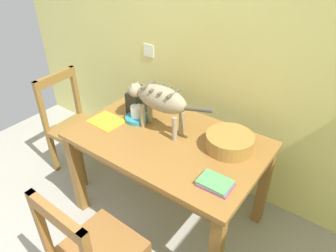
{
  "coord_description": "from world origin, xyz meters",
  "views": [
    {
      "loc": [
        1.02,
        0.03,
        2.01
      ],
      "look_at": [
        -0.02,
        1.45,
        0.85
      ],
      "focal_mm": 33.4,
      "sensor_mm": 36.0,
      "label": 1
    }
  ],
  "objects_px": {
    "magazine": "(107,121)",
    "book_stack": "(215,183)",
    "dining_table": "(168,149)",
    "toaster": "(140,101)",
    "wooden_chair_far": "(75,126)",
    "saucer_bowl": "(137,118)",
    "coffee_mug": "(137,112)",
    "wicker_basket": "(230,142)",
    "cat": "(160,99)"
  },
  "relations": [
    {
      "from": "magazine",
      "to": "wicker_basket",
      "type": "relative_size",
      "value": 0.77
    },
    {
      "from": "saucer_bowl",
      "to": "toaster",
      "type": "height_order",
      "value": "toaster"
    },
    {
      "from": "cat",
      "to": "magazine",
      "type": "xyz_separation_m",
      "value": [
        -0.39,
        -0.15,
        -0.24
      ]
    },
    {
      "from": "magazine",
      "to": "wooden_chair_far",
      "type": "relative_size",
      "value": 0.26
    },
    {
      "from": "dining_table",
      "to": "book_stack",
      "type": "xyz_separation_m",
      "value": [
        0.49,
        -0.22,
        0.11
      ]
    },
    {
      "from": "cat",
      "to": "toaster",
      "type": "xyz_separation_m",
      "value": [
        -0.29,
        0.13,
        -0.16
      ]
    },
    {
      "from": "wicker_basket",
      "to": "toaster",
      "type": "height_order",
      "value": "toaster"
    },
    {
      "from": "cat",
      "to": "book_stack",
      "type": "height_order",
      "value": "cat"
    },
    {
      "from": "book_stack",
      "to": "wicker_basket",
      "type": "relative_size",
      "value": 0.62
    },
    {
      "from": "magazine",
      "to": "book_stack",
      "type": "height_order",
      "value": "book_stack"
    },
    {
      "from": "toaster",
      "to": "wooden_chair_far",
      "type": "xyz_separation_m",
      "value": [
        -0.64,
        -0.18,
        -0.39
      ]
    },
    {
      "from": "dining_table",
      "to": "cat",
      "type": "distance_m",
      "value": 0.36
    },
    {
      "from": "coffee_mug",
      "to": "wooden_chair_far",
      "type": "distance_m",
      "value": 0.81
    },
    {
      "from": "wicker_basket",
      "to": "wooden_chair_far",
      "type": "distance_m",
      "value": 1.49
    },
    {
      "from": "wooden_chair_far",
      "to": "cat",
      "type": "bearing_deg",
      "value": 91.13
    },
    {
      "from": "toaster",
      "to": "wooden_chair_far",
      "type": "height_order",
      "value": "toaster"
    },
    {
      "from": "cat",
      "to": "wicker_basket",
      "type": "xyz_separation_m",
      "value": [
        0.5,
        0.09,
        -0.19
      ]
    },
    {
      "from": "toaster",
      "to": "cat",
      "type": "bearing_deg",
      "value": -23.08
    },
    {
      "from": "toaster",
      "to": "magazine",
      "type": "bearing_deg",
      "value": -109.01
    },
    {
      "from": "coffee_mug",
      "to": "cat",
      "type": "bearing_deg",
      "value": 0.18
    },
    {
      "from": "coffee_mug",
      "to": "saucer_bowl",
      "type": "bearing_deg",
      "value": -180.0
    },
    {
      "from": "book_stack",
      "to": "toaster",
      "type": "bearing_deg",
      "value": 156.25
    },
    {
      "from": "toaster",
      "to": "wooden_chair_far",
      "type": "bearing_deg",
      "value": -163.94
    },
    {
      "from": "toaster",
      "to": "wooden_chair_far",
      "type": "distance_m",
      "value": 0.77
    },
    {
      "from": "dining_table",
      "to": "wooden_chair_far",
      "type": "distance_m",
      "value": 1.06
    },
    {
      "from": "coffee_mug",
      "to": "wooden_chair_far",
      "type": "relative_size",
      "value": 0.14
    },
    {
      "from": "saucer_bowl",
      "to": "wicker_basket",
      "type": "relative_size",
      "value": 0.56
    },
    {
      "from": "cat",
      "to": "saucer_bowl",
      "type": "relative_size",
      "value": 3.86
    },
    {
      "from": "dining_table",
      "to": "saucer_bowl",
      "type": "xyz_separation_m",
      "value": [
        -0.33,
        0.05,
        0.11
      ]
    },
    {
      "from": "coffee_mug",
      "to": "toaster",
      "type": "height_order",
      "value": "toaster"
    },
    {
      "from": "dining_table",
      "to": "magazine",
      "type": "xyz_separation_m",
      "value": [
        -0.5,
        -0.1,
        0.09
      ]
    },
    {
      "from": "coffee_mug",
      "to": "wooden_chair_far",
      "type": "height_order",
      "value": "wooden_chair_far"
    },
    {
      "from": "wicker_basket",
      "to": "saucer_bowl",
      "type": "bearing_deg",
      "value": -172.8
    },
    {
      "from": "magazine",
      "to": "toaster",
      "type": "distance_m",
      "value": 0.3
    },
    {
      "from": "book_stack",
      "to": "wicker_basket",
      "type": "height_order",
      "value": "wicker_basket"
    },
    {
      "from": "cat",
      "to": "wicker_basket",
      "type": "relative_size",
      "value": 2.18
    },
    {
      "from": "dining_table",
      "to": "toaster",
      "type": "distance_m",
      "value": 0.47
    },
    {
      "from": "toaster",
      "to": "wooden_chair_far",
      "type": "relative_size",
      "value": 0.22
    },
    {
      "from": "saucer_bowl",
      "to": "book_stack",
      "type": "distance_m",
      "value": 0.86
    },
    {
      "from": "dining_table",
      "to": "cat",
      "type": "height_order",
      "value": "cat"
    },
    {
      "from": "book_stack",
      "to": "toaster",
      "type": "height_order",
      "value": "toaster"
    },
    {
      "from": "magazine",
      "to": "dining_table",
      "type": "bearing_deg",
      "value": 13.79
    },
    {
      "from": "magazine",
      "to": "wooden_chair_far",
      "type": "height_order",
      "value": "wooden_chair_far"
    },
    {
      "from": "dining_table",
      "to": "wicker_basket",
      "type": "relative_size",
      "value": 4.23
    },
    {
      "from": "saucer_bowl",
      "to": "coffee_mug",
      "type": "height_order",
      "value": "coffee_mug"
    },
    {
      "from": "cat",
      "to": "magazine",
      "type": "relative_size",
      "value": 2.82
    },
    {
      "from": "toaster",
      "to": "book_stack",
      "type": "bearing_deg",
      "value": -23.75
    },
    {
      "from": "saucer_bowl",
      "to": "toaster",
      "type": "xyz_separation_m",
      "value": [
        -0.08,
        0.13,
        0.07
      ]
    },
    {
      "from": "magazine",
      "to": "wicker_basket",
      "type": "distance_m",
      "value": 0.92
    },
    {
      "from": "toaster",
      "to": "wicker_basket",
      "type": "bearing_deg",
      "value": -2.53
    }
  ]
}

